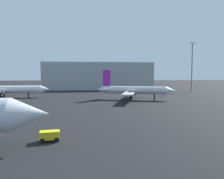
% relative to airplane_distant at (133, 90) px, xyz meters
% --- Properties ---
extents(airplane_distant, '(25.57, 25.64, 9.86)m').
position_rel_airplane_distant_xyz_m(airplane_distant, '(0.00, 0.00, 0.00)').
color(airplane_distant, silver).
rests_on(airplane_distant, ground_plane).
extents(airplane_far_left, '(30.62, 19.36, 8.94)m').
position_rel_airplane_distant_xyz_m(airplane_far_left, '(-44.67, 10.43, -0.20)').
color(airplane_far_left, white).
rests_on(airplane_far_left, ground_plane).
extents(baggage_cart, '(2.55, 1.66, 1.30)m').
position_rel_airplane_distant_xyz_m(baggage_cart, '(-19.49, -41.31, -2.46)').
color(baggage_cart, gold).
rests_on(baggage_cart, ground_plane).
extents(light_mast_right, '(2.40, 0.50, 24.29)m').
position_rel_airplane_distant_xyz_m(light_mast_right, '(36.31, 31.38, 10.23)').
color(light_mast_right, slate).
rests_on(light_mast_right, ground_plane).
extents(terminal_building, '(60.37, 26.74, 15.08)m').
position_rel_airplane_distant_xyz_m(terminal_building, '(-9.41, 56.81, 4.32)').
color(terminal_building, '#999EA3').
rests_on(terminal_building, ground_plane).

